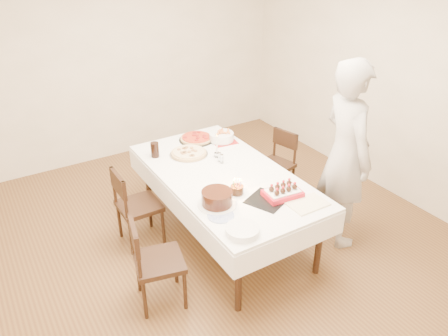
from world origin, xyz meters
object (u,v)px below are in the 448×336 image
person (345,155)px  taper_candle (217,145)px  dining_table (224,206)px  pizza_white (189,153)px  cola_glass (155,150)px  layer_cake (217,198)px  strawberry_box (283,193)px  birthday_cake (237,186)px  pasta_bowl (221,137)px  chair_left_savory (139,206)px  pizza_pepperoni (196,138)px  chair_right_savory (275,165)px  chair_left_dessert (159,262)px

person → taper_candle: (-0.88, 0.95, -0.06)m
dining_table → taper_candle: bearing=69.9°
pizza_white → taper_candle: bearing=-40.1°
cola_glass → layer_cake: (0.08, -1.13, -0.01)m
person → strawberry_box: person is taller
cola_glass → birthday_cake: cola_glass is taller
pizza_white → pasta_bowl: 0.49m
dining_table → pasta_bowl: size_ratio=7.75×
pasta_bowl → taper_candle: (-0.25, -0.31, 0.08)m
chair_left_savory → pizza_pepperoni: size_ratio=2.16×
dining_table → birthday_cake: birthday_cake is taller
cola_glass → pasta_bowl: bearing=-2.1°
person → pasta_bowl: bearing=40.7°
pizza_white → layer_cake: bearing=-103.6°
person → birthday_cake: size_ratio=14.35×
pizza_pepperoni → cola_glass: bearing=-166.6°
dining_table → cola_glass: size_ratio=13.32×
pizza_white → birthday_cake: 0.92m
chair_right_savory → person: size_ratio=0.42×
chair_right_savory → strawberry_box: 1.30m
person → chair_right_savory: bearing=17.8°
layer_cake → pizza_white: bearing=76.4°
chair_right_savory → layer_cake: bearing=-161.3°
person → pizza_white: 1.60m
pizza_white → birthday_cake: size_ratio=3.09×
chair_right_savory → taper_candle: (-0.82, -0.03, 0.48)m
taper_candle → strawberry_box: (0.10, -0.98, -0.09)m
chair_left_dessert → pasta_bowl: 1.79m
chair_left_savory → layer_cake: size_ratio=2.47×
birthday_cake → taper_candle: bearing=73.0°
chair_right_savory → birthday_cake: size_ratio=6.07×
chair_right_savory → chair_left_dessert: 2.07m
taper_candle → birthday_cake: 0.76m
pizza_pepperoni → taper_candle: 0.49m
pizza_white → taper_candle: 0.32m
pizza_pepperoni → layer_cake: bearing=-110.9°
chair_right_savory → cola_glass: (-1.37, 0.31, 0.43)m
chair_left_dessert → cola_glass: 1.35m
birthday_cake → chair_right_savory: bearing=36.0°
chair_left_dessert → pizza_white: 1.37m
layer_cake → person: bearing=-6.9°
chair_right_savory → person: bearing=-100.1°
dining_table → pasta_bowl: pasta_bowl is taller
chair_left_dessert → layer_cake: (0.60, 0.06, 0.40)m
dining_table → chair_left_savory: (-0.77, 0.38, 0.05)m
dining_table → person: size_ratio=1.13×
chair_right_savory → strawberry_box: (-0.72, -1.01, 0.39)m
chair_right_savory → pizza_pepperoni: chair_right_savory is taller
dining_table → person: bearing=-30.9°
dining_table → person: person is taller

